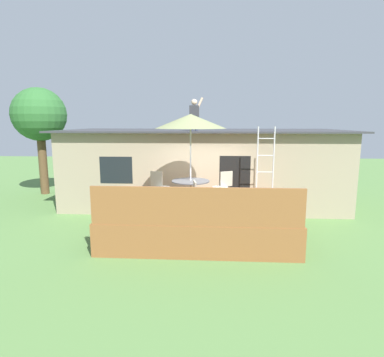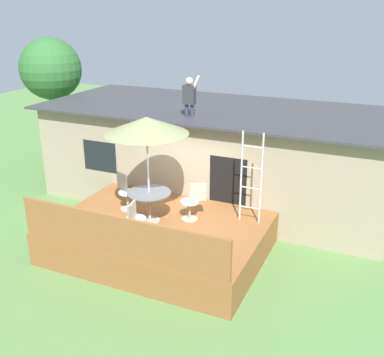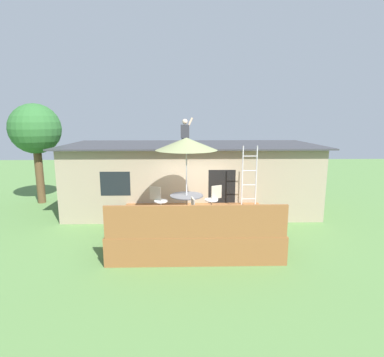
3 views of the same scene
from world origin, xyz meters
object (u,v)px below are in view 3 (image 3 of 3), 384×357
patio_chair_left (159,201)px  patio_chair_near (192,213)px  person_figure (185,131)px  step_ladder (249,178)px  patio_chair_right (213,200)px  patio_umbrella (186,144)px  backyard_tree (35,130)px  patio_table (187,200)px

patio_chair_left → patio_chair_near: (1.06, -1.32, 0.00)m
patio_chair_left → patio_chair_near: size_ratio=1.00×
person_figure → patio_chair_left: person_figure is taller
step_ladder → patio_chair_left: 3.19m
patio_chair_near → patio_chair_right: bearing=-36.4°
person_figure → patio_umbrella: bearing=-89.3°
person_figure → patio_chair_near: person_figure is taller
person_figure → backyard_tree: 7.22m
patio_chair_left → patio_chair_near: 1.69m
step_ladder → patio_chair_right: bearing=-160.0°
person_figure → patio_chair_right: (0.92, -1.85, -2.19)m
patio_table → person_figure: size_ratio=0.94×
step_ladder → backyard_tree: (-8.96, 3.91, 1.49)m
backyard_tree → step_ladder: bearing=-23.6°
patio_table → person_figure: person_figure is taller
step_ladder → patio_chair_right: (-1.28, -0.47, -0.64)m
step_ladder → patio_chair_left: bearing=-169.2°
patio_umbrella → patio_chair_right: size_ratio=2.76×
patio_table → backyard_tree: 8.60m
patio_chair_near → patio_chair_left: bearing=29.3°
patio_umbrella → patio_chair_right: bearing=30.0°
patio_table → patio_chair_left: 0.99m
patio_table → backyard_tree: (-6.79, 4.88, 2.00)m
patio_umbrella → step_ladder: (2.16, 0.98, -1.25)m
patio_chair_near → backyard_tree: (-6.95, 5.81, 2.13)m
patio_umbrella → patio_chair_left: size_ratio=2.76×
patio_table → patio_chair_near: patio_chair_near is taller
patio_chair_right → patio_umbrella: bearing=-0.0°
patio_umbrella → patio_chair_near: size_ratio=2.76×
person_figure → patio_chair_left: (-0.88, -1.97, -2.19)m
patio_table → patio_chair_left: (-0.90, 0.39, -0.13)m
step_ladder → patio_chair_near: 2.85m
patio_chair_left → patio_chair_right: 1.80m
patio_umbrella → patio_chair_near: (0.15, -0.93, -1.89)m
patio_table → person_figure: (-0.03, 2.37, 2.06)m
person_figure → backyard_tree: bearing=159.6°
patio_umbrella → backyard_tree: (-6.79, 4.88, 0.24)m
patio_chair_left → patio_chair_right: size_ratio=1.00×
patio_umbrella → patio_table: bearing=0.0°
patio_umbrella → patio_chair_right: 2.15m
patio_chair_left → backyard_tree: backyard_tree is taller
patio_umbrella → patio_chair_left: 2.13m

